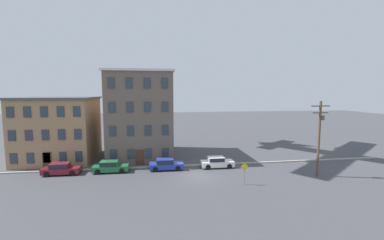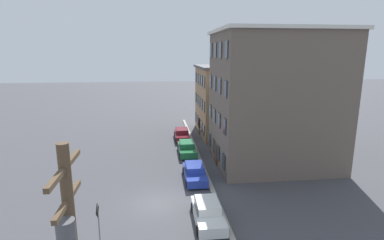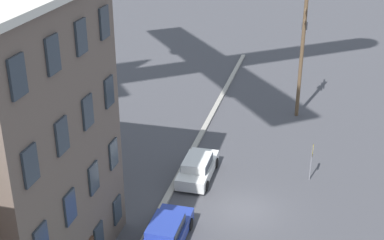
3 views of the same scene
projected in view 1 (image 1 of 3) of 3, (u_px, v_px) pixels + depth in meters
name	position (u px, v px, depth m)	size (l,w,h in m)	color
ground_plane	(200.00, 176.00, 31.02)	(200.00, 200.00, 0.00)	#424247
kerb_strip	(195.00, 165.00, 35.44)	(56.00, 0.36, 0.16)	#9E998E
apartment_corner	(59.00, 128.00, 38.47)	(10.60, 10.39, 9.41)	#9E7A56
apartment_midblock	(141.00, 114.00, 40.78)	(9.98, 12.00, 13.30)	#66564C
car_maroon	(61.00, 168.00, 31.72)	(4.40, 1.92, 1.43)	maroon
car_green	(110.00, 166.00, 32.63)	(4.40, 1.92, 1.43)	#1E6638
car_blue	(166.00, 164.00, 33.64)	(4.40, 1.92, 1.43)	#233899
car_white	(217.00, 162.00, 34.64)	(4.40, 1.92, 1.43)	silver
caution_sign	(244.00, 170.00, 28.03)	(0.93, 0.08, 2.52)	slate
utility_pole	(319.00, 134.00, 30.54)	(2.40, 0.44, 9.10)	brown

